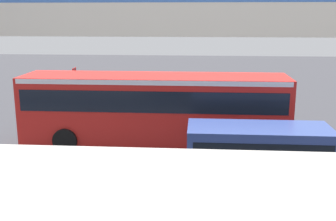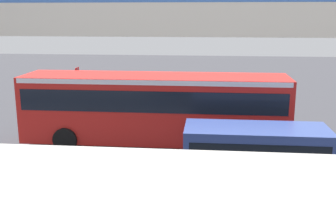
% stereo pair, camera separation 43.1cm
% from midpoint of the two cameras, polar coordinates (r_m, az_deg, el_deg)
% --- Properties ---
extents(ground, '(80.00, 80.00, 0.00)m').
position_cam_midpoint_polar(ground, '(19.50, -5.93, -3.93)').
color(ground, '#38383D').
extents(city_bus, '(11.54, 2.85, 3.15)m').
position_cam_midpoint_polar(city_bus, '(18.04, -2.56, 0.91)').
color(city_bus, red).
rests_on(city_bus, ground).
extents(parked_van, '(4.80, 2.17, 2.05)m').
position_cam_midpoint_polar(parked_van, '(14.32, 11.55, -5.57)').
color(parked_van, '#33478C').
rests_on(parked_van, ground).
extents(pedestrian, '(0.38, 0.38, 1.79)m').
position_cam_midpoint_polar(pedestrian, '(22.34, -5.20, 0.66)').
color(pedestrian, '#2D2D38').
rests_on(pedestrian, ground).
extents(traffic_sign, '(0.08, 0.60, 2.80)m').
position_cam_midpoint_polar(traffic_sign, '(23.81, -13.29, 3.60)').
color(traffic_sign, slate).
rests_on(traffic_sign, ground).
extents(lane_dash_leftmost, '(2.00, 0.20, 0.01)m').
position_cam_midpoint_polar(lane_dash_leftmost, '(21.47, 5.77, -2.30)').
color(lane_dash_leftmost, silver).
rests_on(lane_dash_leftmost, ground).
extents(lane_dash_left, '(2.00, 0.20, 0.01)m').
position_cam_midpoint_polar(lane_dash_left, '(21.74, -4.83, -2.09)').
color(lane_dash_left, silver).
rests_on(lane_dash_left, ground).
extents(lane_dash_centre, '(2.00, 0.20, 0.01)m').
position_cam_midpoint_polar(lane_dash_centre, '(22.71, -14.85, -1.82)').
color(lane_dash_centre, silver).
rests_on(lane_dash_centre, ground).
extents(pedestrian_overpass, '(24.62, 2.60, 7.00)m').
position_cam_midpoint_polar(pedestrian_overpass, '(8.25, -20.32, 8.40)').
color(pedestrian_overpass, '#B2ADA5').
rests_on(pedestrian_overpass, ground).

